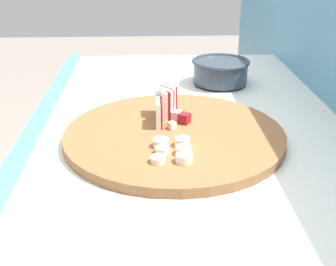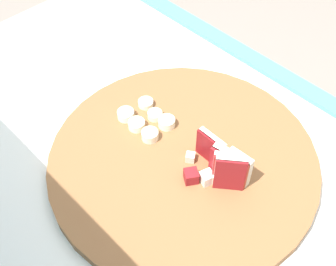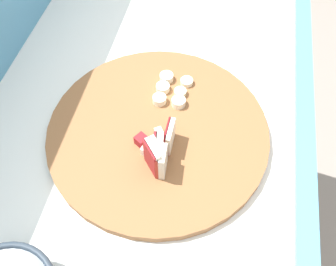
% 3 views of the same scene
% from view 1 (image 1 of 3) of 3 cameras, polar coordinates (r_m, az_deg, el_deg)
% --- Properties ---
extents(cutting_board, '(0.43, 0.43, 0.02)m').
position_cam_1_polar(cutting_board, '(0.88, 0.80, -0.32)').
color(cutting_board, brown).
rests_on(cutting_board, tiled_countertop).
extents(apple_wedge_fan, '(0.10, 0.05, 0.07)m').
position_cam_1_polar(apple_wedge_fan, '(0.93, -0.58, 3.74)').
color(apple_wedge_fan, maroon).
rests_on(apple_wedge_fan, cutting_board).
extents(apple_dice_pile, '(0.07, 0.07, 0.02)m').
position_cam_1_polar(apple_dice_pile, '(0.91, 1.12, 1.96)').
color(apple_dice_pile, maroon).
rests_on(apple_dice_pile, cutting_board).
extents(banana_slice_rows, '(0.09, 0.07, 0.02)m').
position_cam_1_polar(banana_slice_rows, '(0.79, 0.69, -2.14)').
color(banana_slice_rows, white).
rests_on(banana_slice_rows, cutting_board).
extents(ceramic_bowl, '(0.15, 0.15, 0.07)m').
position_cam_1_polar(ceramic_bowl, '(1.21, 6.71, 7.95)').
color(ceramic_bowl, '#2D3842').
rests_on(ceramic_bowl, tiled_countertop).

